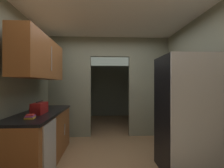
% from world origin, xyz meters
% --- Properties ---
extents(ground, '(20.00, 20.00, 0.00)m').
position_xyz_m(ground, '(0.00, 0.00, 0.00)').
color(ground, '#93704C').
extents(kitchen_overhead_slab, '(3.54, 7.26, 0.06)m').
position_xyz_m(kitchen_overhead_slab, '(0.00, 0.49, 2.63)').
color(kitchen_overhead_slab, silver).
extents(kitchen_partition, '(3.14, 0.12, 2.60)m').
position_xyz_m(kitchen_partition, '(-0.01, 1.63, 1.39)').
color(kitchen_partition, gray).
rests_on(kitchen_partition, ground).
extents(adjoining_room_shell, '(3.14, 2.91, 2.60)m').
position_xyz_m(adjoining_room_shell, '(0.00, 3.57, 1.30)').
color(adjoining_room_shell, gray).
rests_on(adjoining_room_shell, ground).
extents(kitchen_flank_right, '(0.10, 4.13, 2.60)m').
position_xyz_m(kitchen_flank_right, '(1.62, -0.43, 1.30)').
color(kitchen_flank_right, gray).
rests_on(kitchen_flank_right, ground).
extents(refrigerator, '(0.79, 0.79, 1.81)m').
position_xyz_m(refrigerator, '(1.14, -0.27, 0.90)').
color(refrigerator, black).
rests_on(refrigerator, ground).
extents(lower_cabinet_run, '(0.65, 1.88, 0.88)m').
position_xyz_m(lower_cabinet_run, '(-1.25, 0.17, 0.44)').
color(lower_cabinet_run, brown).
rests_on(lower_cabinet_run, ground).
extents(dishwasher, '(0.02, 0.56, 0.82)m').
position_xyz_m(dishwasher, '(-0.93, -0.36, 0.41)').
color(dishwasher, '#B7BABC').
rests_on(dishwasher, ground).
extents(upper_cabinet_counterside, '(0.36, 1.70, 0.71)m').
position_xyz_m(upper_cabinet_counterside, '(-1.25, 0.17, 1.82)').
color(upper_cabinet_counterside, brown).
extents(boombox, '(0.18, 0.38, 0.21)m').
position_xyz_m(boombox, '(-1.22, 0.02, 0.97)').
color(boombox, maroon).
rests_on(boombox, lower_cabinet_run).
extents(book_stack, '(0.13, 0.17, 0.06)m').
position_xyz_m(book_stack, '(-1.19, -0.40, 0.91)').
color(book_stack, gold).
rests_on(book_stack, lower_cabinet_run).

